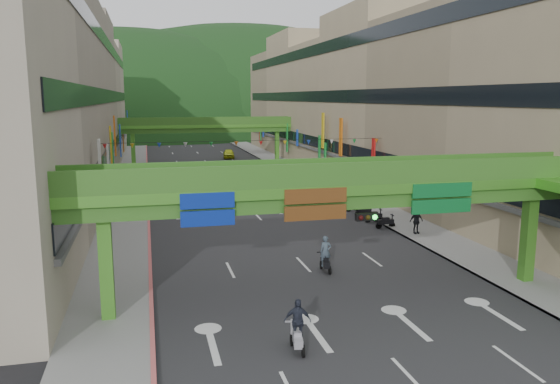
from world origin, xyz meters
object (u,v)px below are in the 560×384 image
(overpass_near, at_px, (361,200))
(car_yellow, at_px, (229,154))
(scooter_rider_near, at_px, (326,255))
(car_silver, at_px, (202,177))
(scooter_rider_mid, at_px, (291,192))
(pedestrian_red, at_px, (351,194))

(overpass_near, height_order, car_yellow, overpass_near)
(scooter_rider_near, relative_size, car_silver, 0.50)
(scooter_rider_mid, relative_size, car_silver, 0.50)
(scooter_rider_mid, height_order, pedestrian_red, scooter_rider_mid)
(overpass_near, relative_size, scooter_rider_mid, 13.02)
(scooter_rider_near, height_order, car_yellow, scooter_rider_near)
(scooter_rider_mid, distance_m, car_silver, 16.02)
(overpass_near, xyz_separation_m, pedestrian_red, (9.25, 25.13, -4.42))
(overpass_near, xyz_separation_m, scooter_rider_mid, (3.42, 25.88, -4.09))
(scooter_rider_mid, relative_size, pedestrian_red, 1.36)
(overpass_near, relative_size, scooter_rider_near, 13.06)
(scooter_rider_near, xyz_separation_m, car_yellow, (3.40, 61.23, -0.25))
(overpass_near, distance_m, scooter_rider_near, 6.53)
(scooter_rider_near, height_order, scooter_rider_mid, scooter_rider_mid)
(scooter_rider_mid, xyz_separation_m, car_yellow, (-0.08, 40.36, -0.35))
(scooter_rider_near, xyz_separation_m, pedestrian_red, (9.31, 20.13, -0.22))
(scooter_rider_near, height_order, car_silver, scooter_rider_near)
(overpass_near, distance_m, car_yellow, 66.47)
(car_yellow, bearing_deg, overpass_near, -86.08)
(scooter_rider_mid, bearing_deg, car_silver, 116.74)
(car_silver, height_order, pedestrian_red, pedestrian_red)
(car_yellow, bearing_deg, scooter_rider_mid, -83.07)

